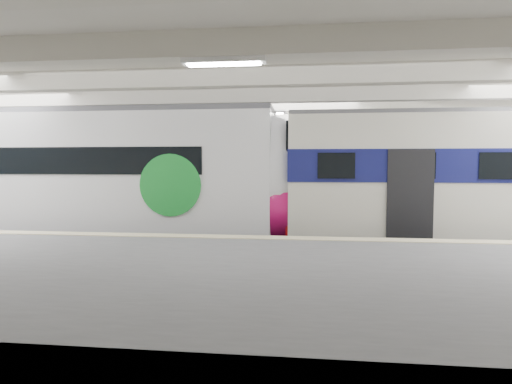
# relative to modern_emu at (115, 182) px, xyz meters

# --- Properties ---
(station_hall) EXTENTS (36.00, 24.00, 5.75)m
(station_hall) POSITION_rel_modern_emu_xyz_m (5.02, -1.74, 0.87)
(station_hall) COLOR black
(station_hall) RESTS_ON ground
(modern_emu) EXTENTS (15.17, 3.13, 4.83)m
(modern_emu) POSITION_rel_modern_emu_xyz_m (0.00, 0.00, 0.00)
(modern_emu) COLOR white
(modern_emu) RESTS_ON ground
(far_train) EXTENTS (13.38, 3.03, 4.28)m
(far_train) POSITION_rel_modern_emu_xyz_m (-2.20, 5.50, -0.16)
(far_train) COLOR white
(far_train) RESTS_ON ground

